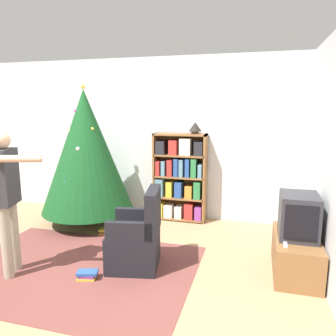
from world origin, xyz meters
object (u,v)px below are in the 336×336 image
object	(u,v)px
standing_person	(7,192)
table_lamp	(195,127)
bookshelf	(180,178)
television	(299,216)
armchair	(137,240)
christmas_tree	(86,151)

from	to	relation	value
standing_person	table_lamp	distance (m)	2.79
bookshelf	table_lamp	world-z (taller)	table_lamp
bookshelf	table_lamp	distance (m)	0.84
television	bookshelf	bearing A→B (deg)	140.43
armchair	table_lamp	distance (m)	2.10
christmas_tree	table_lamp	size ratio (longest dim) A/B	10.71
television	table_lamp	size ratio (longest dim) A/B	2.45
bookshelf	table_lamp	size ratio (longest dim) A/B	7.01
christmas_tree	table_lamp	xyz separation A→B (m)	(1.59, 0.54, 0.36)
television	standing_person	distance (m)	3.12
bookshelf	armchair	bearing A→B (deg)	-92.89
standing_person	table_lamp	bearing A→B (deg)	128.52
bookshelf	television	size ratio (longest dim) A/B	2.86
television	table_lamp	xyz separation A→B (m)	(-1.41, 1.37, 0.85)
standing_person	christmas_tree	bearing A→B (deg)	164.06
bookshelf	armchair	size ratio (longest dim) A/B	1.52
christmas_tree	armchair	world-z (taller)	christmas_tree
standing_person	table_lamp	xyz separation A→B (m)	(1.59, 2.22, 0.58)
television	armchair	bearing A→B (deg)	-168.91
bookshelf	christmas_tree	xyz separation A→B (m)	(-1.35, -0.54, 0.45)
bookshelf	christmas_tree	bearing A→B (deg)	-158.17
television	table_lamp	bearing A→B (deg)	135.86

